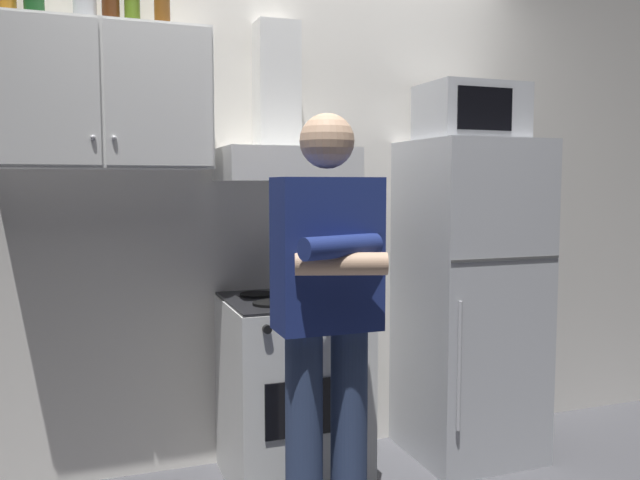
# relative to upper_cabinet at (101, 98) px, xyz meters

# --- Properties ---
(back_wall_tiled) EXTENTS (4.80, 0.10, 2.70)m
(back_wall_tiled) POSITION_rel_upper_cabinet_xyz_m (0.85, 0.23, -0.40)
(back_wall_tiled) COLOR silver
(back_wall_tiled) RESTS_ON ground_plane
(upper_cabinet) EXTENTS (0.90, 0.37, 0.60)m
(upper_cabinet) POSITION_rel_upper_cabinet_xyz_m (0.00, 0.00, 0.00)
(upper_cabinet) COLOR silver
(stove_oven) EXTENTS (0.60, 0.62, 0.87)m
(stove_oven) POSITION_rel_upper_cabinet_xyz_m (0.80, -0.13, -1.32)
(stove_oven) COLOR white
(stove_oven) RESTS_ON ground_plane
(range_hood) EXTENTS (0.60, 0.44, 0.75)m
(range_hood) POSITION_rel_upper_cabinet_xyz_m (0.80, 0.00, -0.15)
(range_hood) COLOR white
(refrigerator) EXTENTS (0.60, 0.62, 1.60)m
(refrigerator) POSITION_rel_upper_cabinet_xyz_m (1.75, -0.12, -0.95)
(refrigerator) COLOR silver
(refrigerator) RESTS_ON ground_plane
(microwave) EXTENTS (0.48, 0.37, 0.28)m
(microwave) POSITION_rel_upper_cabinet_xyz_m (1.75, -0.11, -0.01)
(microwave) COLOR #B7BABF
(microwave) RESTS_ON refrigerator
(person_standing) EXTENTS (0.38, 0.33, 1.64)m
(person_standing) POSITION_rel_upper_cabinet_xyz_m (0.75, -0.73, -0.85)
(person_standing) COLOR navy
(person_standing) RESTS_ON ground_plane
(cooking_pot) EXTENTS (0.31, 0.21, 0.09)m
(cooking_pot) POSITION_rel_upper_cabinet_xyz_m (0.93, -0.24, -0.83)
(cooking_pot) COLOR #B7BABF
(cooking_pot) RESTS_ON stove_oven
(bottle_canister_steel) EXTENTS (0.09, 0.09, 0.19)m
(bottle_canister_steel) POSITION_rel_upper_cabinet_xyz_m (-0.05, -0.02, 0.39)
(bottle_canister_steel) COLOR #B2B5BA
(bottle_canister_steel) RESTS_ON upper_cabinet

